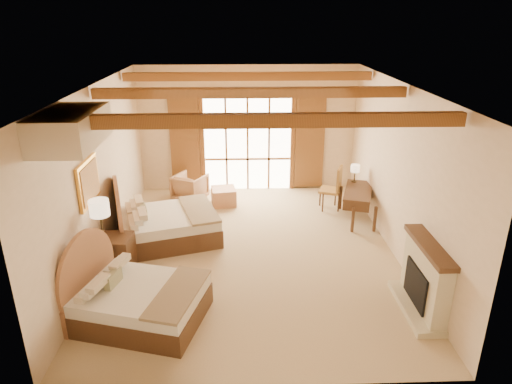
{
  "coord_description": "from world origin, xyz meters",
  "views": [
    {
      "loc": [
        -0.19,
        -7.91,
        4.34
      ],
      "look_at": [
        0.1,
        0.2,
        1.16
      ],
      "focal_mm": 32.0,
      "sensor_mm": 36.0,
      "label": 1
    }
  ],
  "objects_px": {
    "desk": "(357,204)",
    "bed_near": "(132,299)",
    "bed_far": "(160,223)",
    "armchair": "(190,187)",
    "nightstand": "(117,254)"
  },
  "relations": [
    {
      "from": "armchair",
      "to": "nightstand",
      "type": "bearing_deg",
      "value": 101.17
    },
    {
      "from": "desk",
      "to": "armchair",
      "type": "bearing_deg",
      "value": 178.56
    },
    {
      "from": "nightstand",
      "to": "bed_far",
      "type": "bearing_deg",
      "value": 66.55
    },
    {
      "from": "bed_near",
      "to": "bed_far",
      "type": "height_order",
      "value": "bed_far"
    },
    {
      "from": "bed_near",
      "to": "armchair",
      "type": "relative_size",
      "value": 2.94
    },
    {
      "from": "bed_near",
      "to": "nightstand",
      "type": "bearing_deg",
      "value": 127.21
    },
    {
      "from": "armchair",
      "to": "desk",
      "type": "xyz_separation_m",
      "value": [
        3.86,
        -1.31,
        0.05
      ]
    },
    {
      "from": "nightstand",
      "to": "armchair",
      "type": "height_order",
      "value": "armchair"
    },
    {
      "from": "bed_far",
      "to": "bed_near",
      "type": "bearing_deg",
      "value": -107.4
    },
    {
      "from": "bed_near",
      "to": "nightstand",
      "type": "xyz_separation_m",
      "value": [
        -0.58,
        1.46,
        -0.03
      ]
    },
    {
      "from": "desk",
      "to": "bed_near",
      "type": "bearing_deg",
      "value": -123.44
    },
    {
      "from": "nightstand",
      "to": "desk",
      "type": "distance_m",
      "value": 5.24
    },
    {
      "from": "bed_near",
      "to": "armchair",
      "type": "distance_m",
      "value": 4.8
    },
    {
      "from": "bed_far",
      "to": "nightstand",
      "type": "relative_size",
      "value": 3.56
    },
    {
      "from": "armchair",
      "to": "desk",
      "type": "relative_size",
      "value": 0.51
    }
  ]
}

